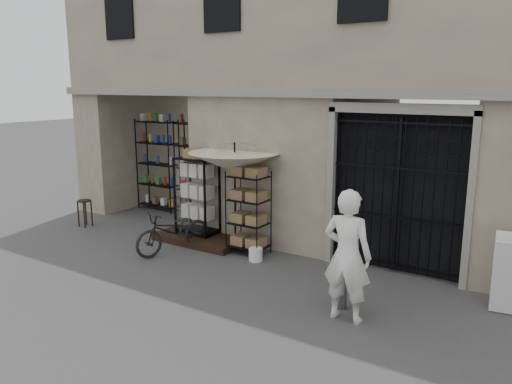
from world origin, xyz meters
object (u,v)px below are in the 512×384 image
Objects in this scene: market_umbrella at (235,157)px; steel_bollard at (343,282)px; display_cabinet at (197,200)px; shopkeeper at (345,319)px; white_bucket at (256,254)px; bicycle at (174,252)px; wire_rack at (248,214)px; wooden_stool at (85,212)px.

steel_bollard is at bearing -26.06° from market_umbrella.
display_cabinet is 4.79m from shopkeeper.
display_cabinet is at bearing 165.95° from white_bucket.
steel_bollard is (3.10, -1.52, -1.51)m from market_umbrella.
white_bucket is 2.54m from steel_bollard.
bicycle is at bearing -133.01° from market_umbrella.
display_cabinet is at bearing -24.93° from shopkeeper.
wire_rack is 1.76m from bicycle.
shopkeeper is at bearing -46.61° from wire_rack.
market_umbrella is 2.34m from bicycle.
display_cabinet reaches higher than shopkeeper.
shopkeeper is (4.17, -0.89, 0.00)m from bicycle.
display_cabinet is 0.93× the size of shopkeeper.
white_bucket is 4.85m from wooden_stool.
wire_rack is at bearing 6.45° from wooden_stool.
shopkeeper is at bearing -59.38° from steel_bollard.
wire_rack is 4.54m from wooden_stool.
wire_rack is 0.87× the size of shopkeeper.
steel_bollard is (2.29, -1.06, 0.30)m from white_bucket.
white_bucket is at bearing -55.16° from wire_rack.
market_umbrella reaches higher than white_bucket.
bicycle is (-1.70, -0.48, -0.13)m from white_bucket.
white_bucket is 0.16× the size of bicycle.
bicycle is 4.26m from shopkeeper.
display_cabinet is at bearing 12.70° from wooden_stool.
white_bucket is 0.31× the size of steel_bollard.
wire_rack is 6.34× the size of white_bucket.
bicycle is 0.88× the size of shopkeeper.
shopkeeper is (2.47, -1.37, -0.13)m from white_bucket.
display_cabinet reaches higher than white_bucket.
white_bucket is 0.14× the size of shopkeeper.
market_umbrella is 4.12× the size of wooden_stool.
display_cabinet reaches higher than bicycle.
display_cabinet is 6.79× the size of white_bucket.
bicycle is 2.64× the size of wooden_stool.
wooden_stool is (-4.03, -0.67, -1.60)m from market_umbrella.
steel_bollard is (3.98, -0.57, 0.43)m from bicycle.
market_umbrella is 10.02× the size of white_bucket.
wooden_stool is at bearing 170.26° from wire_rack.
steel_bollard is 0.57m from shopkeeper.
market_umbrella is at bearing -31.06° from shopkeeper.
market_umbrella is 3.77m from steel_bollard.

